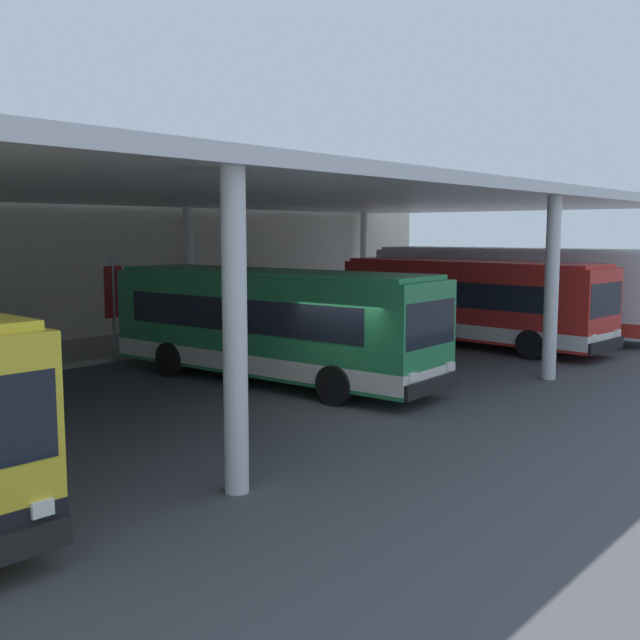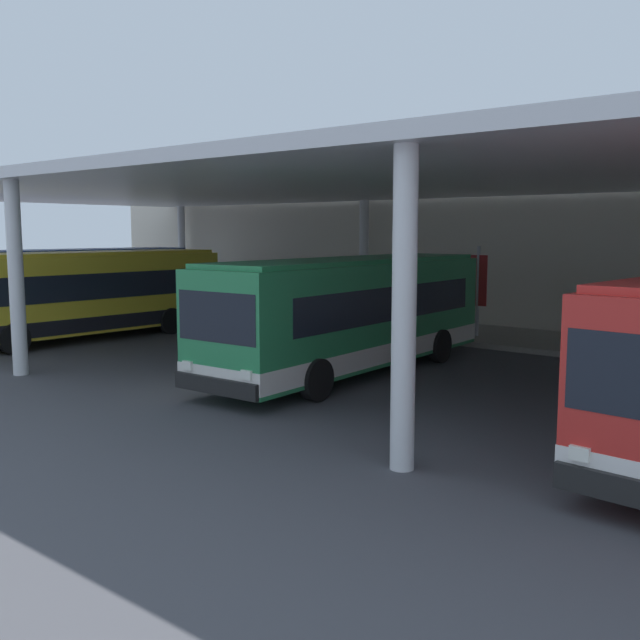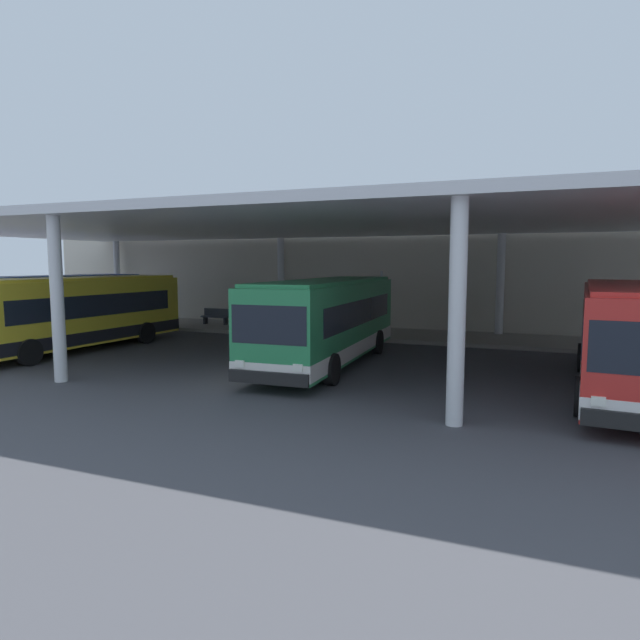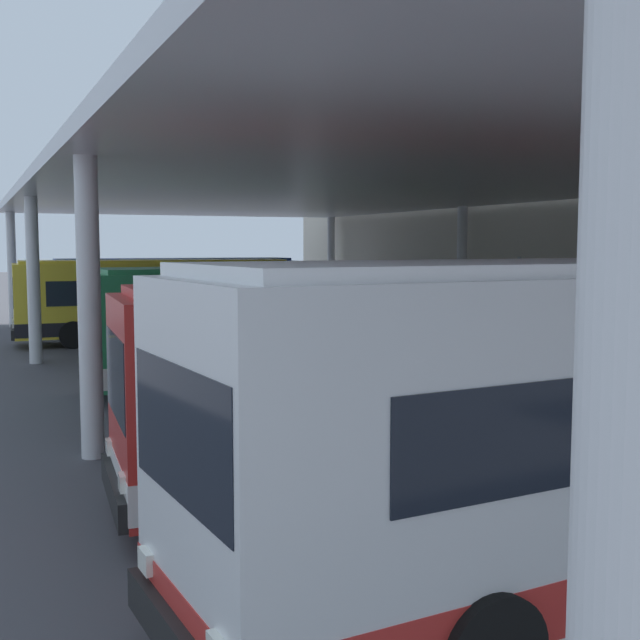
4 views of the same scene
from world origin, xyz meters
The scene contains 11 objects.
ground_plane centered at (0.00, 0.00, 0.00)m, with size 200.00×200.00×0.00m, color #47474C.
platform_kerb centered at (0.00, 11.75, 0.09)m, with size 42.00×4.50×0.18m, color gray.
station_building_facade centered at (0.00, 15.00, 3.53)m, with size 48.00×1.60×7.06m, color beige.
canopy_shelter centered at (0.00, 5.50, 5.31)m, with size 40.00×17.00×5.55m.
bus_nearest_bay centered at (-14.02, 3.92, 1.66)m, with size 3.00×10.62×3.17m.
bus_second_bay centered at (-10.50, 2.30, 1.66)m, with size 3.03×10.63×3.17m.
bus_middle_bay centered at (0.71, 3.43, 1.66)m, with size 3.02×10.62×3.17m.
bus_far_bay centered at (10.41, 2.46, 1.66)m, with size 3.29×10.69×3.17m.
bench_waiting centered at (-9.62, 11.82, 0.66)m, with size 1.80×0.45×0.92m.
trash_bin centered at (-6.57, 11.35, 0.68)m, with size 0.52×0.52×0.98m.
banner_sign centered at (0.67, 10.94, 1.98)m, with size 0.70×0.12×3.20m.
Camera 4 is at (20.36, -4.44, 3.72)m, focal length 44.76 mm.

